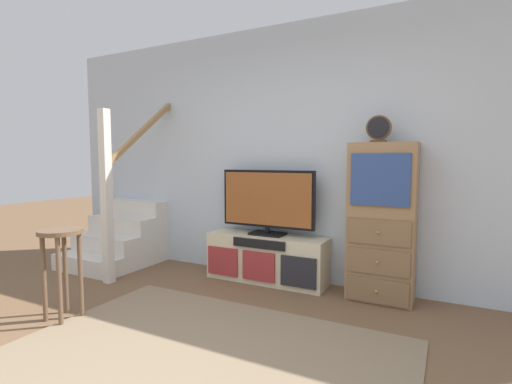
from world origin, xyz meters
name	(u,v)px	position (x,y,z in m)	size (l,w,h in m)	color
back_wall	(303,154)	(0.00, 2.46, 1.35)	(6.40, 0.12, 2.70)	silver
area_rug	(202,357)	(0.00, 0.60, 0.01)	(2.60, 1.80, 0.01)	#847056
media_console	(266,258)	(-0.30, 2.19, 0.25)	(1.28, 0.38, 0.49)	beige
television	(268,201)	(-0.30, 2.22, 0.86)	(1.03, 0.22, 0.68)	black
side_cabinet	(382,223)	(0.86, 2.20, 0.72)	(0.58, 0.38, 1.44)	#93704C
desk_clock	(379,129)	(0.81, 2.19, 1.56)	(0.22, 0.08, 0.24)	#4C3823
staircase	(132,231)	(-2.24, 2.20, 0.37)	(1.00, 1.36, 2.20)	silver
bar_stool_near	(61,253)	(-1.35, 0.59, 0.54)	(0.34, 0.34, 0.73)	brown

